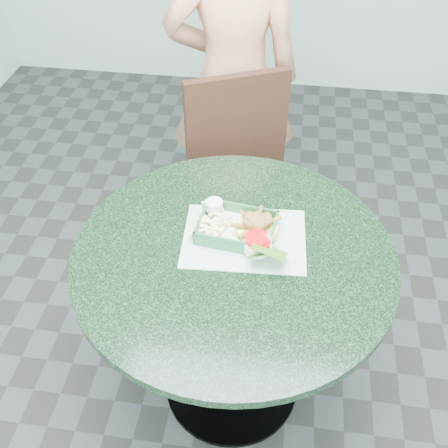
# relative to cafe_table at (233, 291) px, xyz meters

# --- Properties ---
(floor) EXTENTS (4.00, 5.00, 0.02)m
(floor) POSITION_rel_cafe_table_xyz_m (0.00, 0.00, -0.58)
(floor) COLOR #303335
(floor) RESTS_ON ground
(cafe_table) EXTENTS (0.98, 0.98, 0.75)m
(cafe_table) POSITION_rel_cafe_table_xyz_m (0.00, 0.00, 0.00)
(cafe_table) COLOR black
(cafe_table) RESTS_ON floor
(dining_chair) EXTENTS (0.44, 0.44, 0.93)m
(dining_chair) POSITION_rel_cafe_table_xyz_m (-0.09, 0.69, -0.05)
(dining_chair) COLOR #4F3822
(dining_chair) RESTS_ON floor
(diner_person) EXTENTS (0.68, 0.50, 1.71)m
(diner_person) POSITION_rel_cafe_table_xyz_m (-0.13, 0.98, 0.27)
(diner_person) COLOR tan
(diner_person) RESTS_ON floor
(placemat) EXTENTS (0.39, 0.30, 0.00)m
(placemat) POSITION_rel_cafe_table_xyz_m (0.03, 0.06, 0.17)
(placemat) COLOR #AAD1C2
(placemat) RESTS_ON cafe_table
(food_basket) EXTENTS (0.23, 0.17, 0.05)m
(food_basket) POSITION_rel_cafe_table_xyz_m (-0.00, 0.08, 0.19)
(food_basket) COLOR #21653B
(food_basket) RESTS_ON placemat
(crab_sandwich) EXTENTS (0.13, 0.13, 0.08)m
(crab_sandwich) POSITION_rel_cafe_table_xyz_m (0.06, 0.09, 0.22)
(crab_sandwich) COLOR #ECD361
(crab_sandwich) RESTS_ON food_basket
(fries_pile) EXTENTS (0.11, 0.12, 0.04)m
(fries_pile) POSITION_rel_cafe_table_xyz_m (-0.08, 0.07, 0.21)
(fries_pile) COLOR #FDF1B4
(fries_pile) RESTS_ON food_basket
(sauce_ramekin) EXTENTS (0.06, 0.06, 0.03)m
(sauce_ramekin) POSITION_rel_cafe_table_xyz_m (-0.09, 0.13, 0.22)
(sauce_ramekin) COLOR silver
(sauce_ramekin) RESTS_ON food_basket
(garnish_cup) EXTENTS (0.13, 0.12, 0.05)m
(garnish_cup) POSITION_rel_cafe_table_xyz_m (0.09, 0.00, 0.21)
(garnish_cup) COLOR white
(garnish_cup) RESTS_ON food_basket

